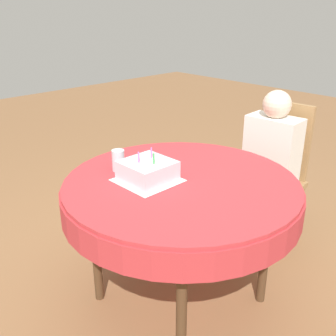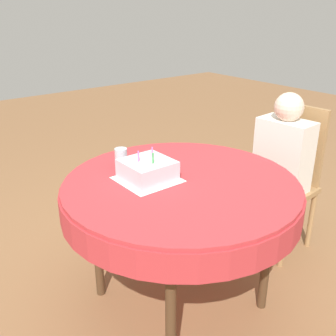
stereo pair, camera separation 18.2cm
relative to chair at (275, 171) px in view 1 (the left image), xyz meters
The scene contains 7 objects.
ground_plane 1.11m from the chair, 88.55° to the right, with size 12.00×12.00×0.00m, color #8C603D.
dining_table 0.99m from the chair, 88.55° to the right, with size 1.24×1.24×0.77m.
chair is the anchor object (origin of this frame).
person 0.17m from the chair, 86.28° to the right, with size 0.36×0.31×1.11m.
napkin 1.14m from the chair, 95.04° to the right, with size 0.29×0.29×0.00m.
birthday_cake 1.15m from the chair, 95.04° to the right, with size 0.24×0.24×0.16m.
drinking_glass 1.21m from the chair, 105.31° to the right, with size 0.07×0.07×0.12m.
Camera 1 is at (1.29, -1.34, 1.62)m, focal length 42.00 mm.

